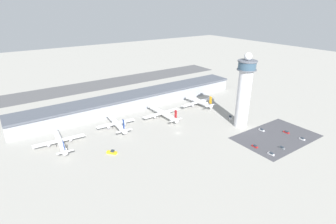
{
  "coord_description": "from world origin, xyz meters",
  "views": [
    {
      "loc": [
        -111.23,
        -147.91,
        95.11
      ],
      "look_at": [
        3.32,
        18.95,
        10.85
      ],
      "focal_mm": 28.0,
      "sensor_mm": 36.0,
      "label": 1
    }
  ],
  "objects_px": {
    "car_red_hatchback": "(282,148)",
    "car_silver_sedan": "(262,130)",
    "car_blue_compact": "(302,139)",
    "car_navy_sedan": "(255,146)",
    "airplane_gate_alpha": "(59,140)",
    "service_truck_fuel": "(230,118)",
    "car_yellow_taxi": "(271,154)",
    "airplane_gate_delta": "(199,101)",
    "control_tower": "(244,91)",
    "car_black_suv": "(286,132)",
    "airplane_gate_bravo": "(116,123)",
    "service_truck_catering": "(112,152)",
    "airplane_gate_charlie": "(162,113)"
  },
  "relations": [
    {
      "from": "airplane_gate_alpha",
      "to": "airplane_gate_delta",
      "type": "xyz_separation_m",
      "value": [
        134.51,
        4.59,
        0.11
      ]
    },
    {
      "from": "airplane_gate_bravo",
      "to": "airplane_gate_delta",
      "type": "xyz_separation_m",
      "value": [
        88.76,
        0.28,
        0.05
      ]
    },
    {
      "from": "car_silver_sedan",
      "to": "car_navy_sedan",
      "type": "xyz_separation_m",
      "value": [
        -25.86,
        -13.9,
        -0.04
      ]
    },
    {
      "from": "car_blue_compact",
      "to": "airplane_gate_bravo",
      "type": "bearing_deg",
      "value": 137.54
    },
    {
      "from": "car_blue_compact",
      "to": "car_navy_sedan",
      "type": "height_order",
      "value": "car_blue_compact"
    },
    {
      "from": "car_navy_sedan",
      "to": "control_tower",
      "type": "bearing_deg",
      "value": 57.93
    },
    {
      "from": "airplane_gate_charlie",
      "to": "car_red_hatchback",
      "type": "relative_size",
      "value": 10.24
    },
    {
      "from": "service_truck_catering",
      "to": "airplane_gate_delta",
      "type": "bearing_deg",
      "value": 18.22
    },
    {
      "from": "car_yellow_taxi",
      "to": "car_navy_sedan",
      "type": "distance_m",
      "value": 12.84
    },
    {
      "from": "service_truck_fuel",
      "to": "car_blue_compact",
      "type": "height_order",
      "value": "service_truck_fuel"
    },
    {
      "from": "control_tower",
      "to": "airplane_gate_bravo",
      "type": "relative_size",
      "value": 1.63
    },
    {
      "from": "control_tower",
      "to": "service_truck_fuel",
      "type": "relative_size",
      "value": 8.48
    },
    {
      "from": "airplane_gate_bravo",
      "to": "car_silver_sedan",
      "type": "height_order",
      "value": "airplane_gate_bravo"
    },
    {
      "from": "car_red_hatchback",
      "to": "car_navy_sedan",
      "type": "xyz_separation_m",
      "value": [
        -13.91,
        12.26,
        -0.03
      ]
    },
    {
      "from": "service_truck_catering",
      "to": "car_red_hatchback",
      "type": "bearing_deg",
      "value": -31.33
    },
    {
      "from": "airplane_gate_delta",
      "to": "car_yellow_taxi",
      "type": "bearing_deg",
      "value": -101.12
    },
    {
      "from": "car_yellow_taxi",
      "to": "service_truck_fuel",
      "type": "bearing_deg",
      "value": 69.43
    },
    {
      "from": "car_navy_sedan",
      "to": "car_black_suv",
      "type": "relative_size",
      "value": 0.93
    },
    {
      "from": "airplane_gate_bravo",
      "to": "car_red_hatchback",
      "type": "bearing_deg",
      "value": -49.69
    },
    {
      "from": "airplane_gate_bravo",
      "to": "car_black_suv",
      "type": "xyz_separation_m",
      "value": [
        107.39,
        -84.57,
        -3.88
      ]
    },
    {
      "from": "airplane_gate_alpha",
      "to": "airplane_gate_charlie",
      "type": "height_order",
      "value": "airplane_gate_charlie"
    },
    {
      "from": "airplane_gate_alpha",
      "to": "car_blue_compact",
      "type": "xyz_separation_m",
      "value": [
        152.82,
        -93.65,
        -3.8
      ]
    },
    {
      "from": "service_truck_fuel",
      "to": "car_blue_compact",
      "type": "distance_m",
      "value": 59.87
    },
    {
      "from": "airplane_gate_alpha",
      "to": "car_silver_sedan",
      "type": "distance_m",
      "value": 155.29
    },
    {
      "from": "car_blue_compact",
      "to": "car_black_suv",
      "type": "relative_size",
      "value": 0.88
    },
    {
      "from": "service_truck_fuel",
      "to": "car_yellow_taxi",
      "type": "xyz_separation_m",
      "value": [
        -21.57,
        -57.48,
        -0.37
      ]
    },
    {
      "from": "airplane_gate_charlie",
      "to": "car_blue_compact",
      "type": "height_order",
      "value": "airplane_gate_charlie"
    },
    {
      "from": "airplane_gate_charlie",
      "to": "airplane_gate_bravo",
      "type": "bearing_deg",
      "value": 176.06
    },
    {
      "from": "car_silver_sedan",
      "to": "car_navy_sedan",
      "type": "distance_m",
      "value": 29.36
    },
    {
      "from": "car_silver_sedan",
      "to": "car_navy_sedan",
      "type": "height_order",
      "value": "car_silver_sedan"
    },
    {
      "from": "car_yellow_taxi",
      "to": "airplane_gate_delta",
      "type": "bearing_deg",
      "value": 78.88
    },
    {
      "from": "airplane_gate_charlie",
      "to": "car_black_suv",
      "type": "relative_size",
      "value": 8.79
    },
    {
      "from": "car_navy_sedan",
      "to": "service_truck_fuel",
      "type": "bearing_deg",
      "value": 63.27
    },
    {
      "from": "airplane_gate_bravo",
      "to": "car_blue_compact",
      "type": "height_order",
      "value": "airplane_gate_bravo"
    },
    {
      "from": "control_tower",
      "to": "airplane_gate_bravo",
      "type": "xyz_separation_m",
      "value": [
        -87.35,
        54.97,
        -25.99
      ]
    },
    {
      "from": "car_red_hatchback",
      "to": "car_black_suv",
      "type": "height_order",
      "value": "car_red_hatchback"
    },
    {
      "from": "airplane_gate_alpha",
      "to": "car_red_hatchback",
      "type": "height_order",
      "value": "airplane_gate_alpha"
    },
    {
      "from": "airplane_gate_bravo",
      "to": "car_blue_compact",
      "type": "distance_m",
      "value": 145.18
    },
    {
      "from": "airplane_gate_alpha",
      "to": "airplane_gate_bravo",
      "type": "xyz_separation_m",
      "value": [
        45.74,
        4.32,
        0.06
      ]
    },
    {
      "from": "car_red_hatchback",
      "to": "car_silver_sedan",
      "type": "distance_m",
      "value": 28.75
    },
    {
      "from": "airplane_gate_delta",
      "to": "control_tower",
      "type": "bearing_deg",
      "value": -91.47
    },
    {
      "from": "airplane_gate_alpha",
      "to": "car_black_suv",
      "type": "height_order",
      "value": "airplane_gate_alpha"
    },
    {
      "from": "control_tower",
      "to": "car_blue_compact",
      "type": "relative_size",
      "value": 14.27
    },
    {
      "from": "airplane_gate_bravo",
      "to": "airplane_gate_alpha",
      "type": "bearing_deg",
      "value": -174.61
    },
    {
      "from": "airplane_gate_charlie",
      "to": "car_blue_compact",
      "type": "xyz_separation_m",
      "value": [
        64.1,
        -95.0,
        -3.66
      ]
    },
    {
      "from": "car_red_hatchback",
      "to": "car_black_suv",
      "type": "relative_size",
      "value": 0.86
    },
    {
      "from": "car_navy_sedan",
      "to": "car_black_suv",
      "type": "height_order",
      "value": "car_black_suv"
    },
    {
      "from": "airplane_gate_bravo",
      "to": "service_truck_catering",
      "type": "distance_m",
      "value": 40.35
    },
    {
      "from": "service_truck_catering",
      "to": "car_black_suv",
      "type": "height_order",
      "value": "service_truck_catering"
    },
    {
      "from": "car_red_hatchback",
      "to": "car_black_suv",
      "type": "bearing_deg",
      "value": 26.88
    }
  ]
}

